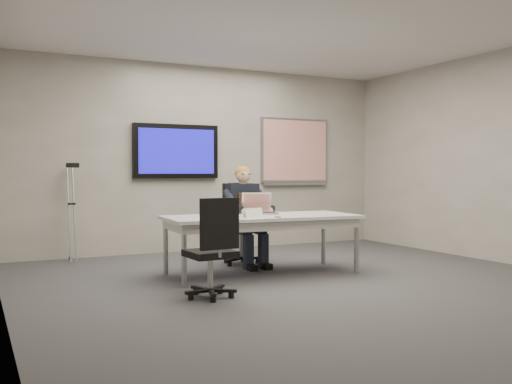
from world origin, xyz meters
name	(u,v)px	position (x,y,z in m)	size (l,w,h in m)	color
floor	(311,284)	(0.00, 0.00, 0.00)	(6.00, 6.00, 0.02)	#323335
ceiling	(312,19)	(0.00, 0.00, 2.80)	(6.00, 6.00, 0.02)	silver
wall_back	(206,159)	(0.00, 3.00, 1.40)	(6.00, 0.02, 2.80)	gray
wall_left	(2,147)	(-3.00, 0.00, 1.40)	(0.02, 6.00, 2.80)	gray
wall_right	(508,156)	(3.00, 0.00, 1.40)	(0.02, 6.00, 2.80)	gray
conference_table	(262,222)	(-0.21, 0.74, 0.61)	(2.29, 1.08, 0.69)	silver
tv_display	(176,151)	(-0.50, 2.95, 1.50)	(1.30, 0.09, 0.80)	black
whiteboard	(295,152)	(1.55, 2.97, 1.53)	(1.25, 0.08, 1.10)	gray
office_chair_far	(241,239)	(-0.10, 1.57, 0.33)	(0.60, 0.60, 1.04)	black
office_chair_near	(212,267)	(-1.21, -0.17, 0.30)	(0.48, 0.48, 0.96)	black
seated_person	(248,226)	(-0.11, 1.32, 0.51)	(0.41, 0.70, 1.27)	#1F2634
crutch	(71,211)	(-2.03, 2.78, 0.67)	(0.18, 0.36, 1.34)	#AAACB2
laptop	(260,209)	(-0.12, 0.97, 0.75)	(0.42, 0.44, 0.25)	#B0B0B2
name_tent	(253,213)	(-0.41, 0.57, 0.74)	(0.26, 0.07, 0.10)	white
pen	(278,217)	(-0.19, 0.39, 0.69)	(0.01, 0.01, 0.14)	black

